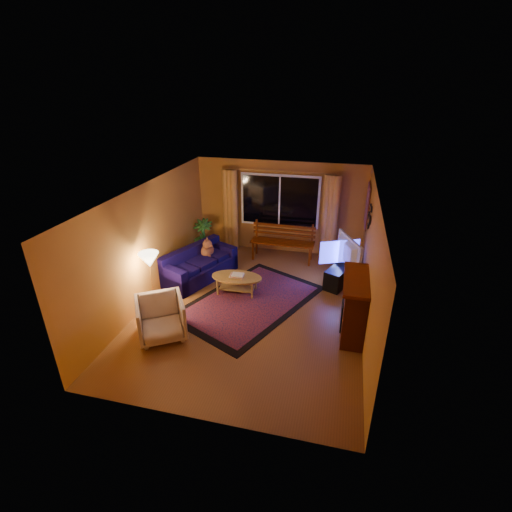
% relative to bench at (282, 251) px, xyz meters
% --- Properties ---
extents(floor, '(4.50, 6.00, 0.02)m').
position_rel_bench_xyz_m(floor, '(-0.20, -2.40, -0.26)').
color(floor, brown).
rests_on(floor, ground).
extents(ceiling, '(4.50, 6.00, 0.02)m').
position_rel_bench_xyz_m(ceiling, '(-0.20, -2.40, 2.26)').
color(ceiling, white).
rests_on(ceiling, ground).
extents(wall_back, '(4.50, 0.02, 2.50)m').
position_rel_bench_xyz_m(wall_back, '(-0.20, 0.61, 1.00)').
color(wall_back, '#C07B2D').
rests_on(wall_back, ground).
extents(wall_left, '(0.02, 6.00, 2.50)m').
position_rel_bench_xyz_m(wall_left, '(-2.46, -2.40, 1.00)').
color(wall_left, '#C07B2D').
rests_on(wall_left, ground).
extents(wall_right, '(0.02, 6.00, 2.50)m').
position_rel_bench_xyz_m(wall_right, '(2.06, -2.40, 1.00)').
color(wall_right, '#C07B2D').
rests_on(wall_right, ground).
extents(window, '(2.00, 0.02, 1.30)m').
position_rel_bench_xyz_m(window, '(-0.20, 0.54, 1.20)').
color(window, black).
rests_on(window, wall_back).
extents(curtain_rod, '(3.20, 0.03, 0.03)m').
position_rel_bench_xyz_m(curtain_rod, '(-0.20, 0.50, 2.00)').
color(curtain_rod, '#BF8C3F').
rests_on(curtain_rod, wall_back).
extents(curtain_left, '(0.36, 0.36, 2.24)m').
position_rel_bench_xyz_m(curtain_left, '(-1.55, 0.48, 0.87)').
color(curtain_left, gold).
rests_on(curtain_left, ground).
extents(curtain_right, '(0.36, 0.36, 2.24)m').
position_rel_bench_xyz_m(curtain_right, '(1.15, 0.48, 0.87)').
color(curtain_right, gold).
rests_on(curtain_right, ground).
extents(bench, '(1.68, 0.52, 0.50)m').
position_rel_bench_xyz_m(bench, '(0.00, 0.00, 0.00)').
color(bench, '#511B02').
rests_on(bench, ground).
extents(potted_plant, '(0.59, 0.59, 0.95)m').
position_rel_bench_xyz_m(potted_plant, '(-2.20, -0.05, 0.22)').
color(potted_plant, '#235B1E').
rests_on(potted_plant, ground).
extents(sofa, '(1.49, 2.04, 0.76)m').
position_rel_bench_xyz_m(sofa, '(-1.75, -1.48, 0.13)').
color(sofa, '#0C0536').
rests_on(sofa, ground).
extents(dog, '(0.49, 0.58, 0.53)m').
position_rel_bench_xyz_m(dog, '(-1.70, -1.06, 0.39)').
color(dog, '#985432').
rests_on(dog, sofa).
extents(armchair, '(1.12, 1.11, 0.86)m').
position_rel_bench_xyz_m(armchair, '(-1.61, -3.77, 0.18)').
color(armchair, beige).
rests_on(armchair, ground).
extents(floor_lamp, '(0.27, 0.27, 1.28)m').
position_rel_bench_xyz_m(floor_lamp, '(-2.16, -2.99, 0.39)').
color(floor_lamp, '#BF8C3F').
rests_on(floor_lamp, ground).
extents(rug, '(3.11, 3.67, 0.02)m').
position_rel_bench_xyz_m(rug, '(-0.30, -2.24, -0.24)').
color(rug, maroon).
rests_on(rug, ground).
extents(coffee_table, '(1.18, 1.18, 0.41)m').
position_rel_bench_xyz_m(coffee_table, '(-0.69, -1.93, -0.04)').
color(coffee_table, '#AA7D37').
rests_on(coffee_table, ground).
extents(tv_console, '(0.80, 1.18, 0.47)m').
position_rel_bench_xyz_m(tv_console, '(1.58, -0.93, -0.02)').
color(tv_console, black).
rests_on(tv_console, ground).
extents(television, '(0.64, 1.14, 0.68)m').
position_rel_bench_xyz_m(television, '(1.58, -0.93, 0.56)').
color(television, black).
rests_on(television, tv_console).
extents(fireplace, '(0.40, 1.20, 1.10)m').
position_rel_bench_xyz_m(fireplace, '(1.85, -2.80, 0.30)').
color(fireplace, maroon).
rests_on(fireplace, ground).
extents(mirror_cluster, '(0.06, 0.60, 0.56)m').
position_rel_bench_xyz_m(mirror_cluster, '(2.01, -1.10, 1.55)').
color(mirror_cluster, black).
rests_on(mirror_cluster, wall_right).
extents(painting, '(0.04, 0.76, 0.96)m').
position_rel_bench_xyz_m(painting, '(2.02, 0.05, 1.40)').
color(painting, '#E0452D').
rests_on(painting, wall_right).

